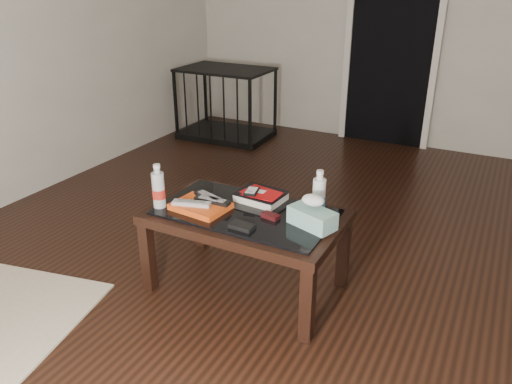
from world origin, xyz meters
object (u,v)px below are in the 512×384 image
(coffee_table, at_px, (246,222))
(textbook, at_px, (261,196))
(pet_crate, at_px, (226,115))
(water_bottle_left, at_px, (158,186))
(water_bottle_right, at_px, (319,192))
(tissue_box, at_px, (312,218))

(coffee_table, xyz_separation_m, textbook, (0.01, 0.15, 0.09))
(pet_crate, relative_size, water_bottle_left, 3.88)
(pet_crate, relative_size, water_bottle_right, 3.88)
(pet_crate, bearing_deg, textbook, -57.59)
(textbook, distance_m, tissue_box, 0.39)
(textbook, bearing_deg, coffee_table, -88.27)
(pet_crate, height_order, water_bottle_left, pet_crate)
(water_bottle_right, xyz_separation_m, tissue_box, (0.02, -0.14, -0.07))
(water_bottle_right, relative_size, tissue_box, 1.03)
(water_bottle_right, distance_m, tissue_box, 0.16)
(water_bottle_left, xyz_separation_m, water_bottle_right, (0.77, 0.30, 0.00))
(water_bottle_right, bearing_deg, water_bottle_left, -158.49)
(textbook, xyz_separation_m, water_bottle_right, (0.33, -0.01, 0.10))
(pet_crate, distance_m, textbook, 2.64)
(water_bottle_left, relative_size, water_bottle_right, 1.00)
(tissue_box, bearing_deg, textbook, 176.16)
(textbook, relative_size, water_bottle_left, 1.05)
(pet_crate, xyz_separation_m, tissue_box, (1.85, -2.31, 0.28))
(coffee_table, bearing_deg, tissue_box, 0.18)
(pet_crate, height_order, tissue_box, pet_crate)
(water_bottle_left, bearing_deg, pet_crate, 113.18)
(textbook, xyz_separation_m, water_bottle_left, (-0.44, -0.32, 0.10))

